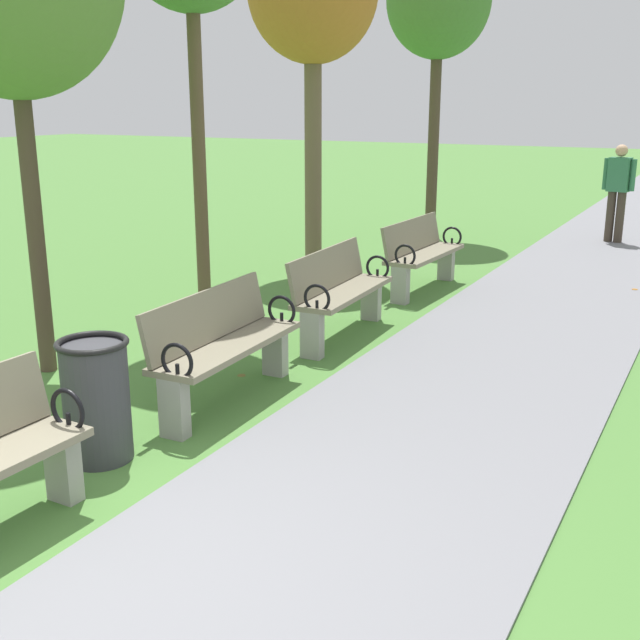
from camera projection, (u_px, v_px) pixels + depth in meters
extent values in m
plane|color=#4C7F38|center=(41.00, 568.00, 4.06)|extent=(80.00, 80.00, 0.00)
cube|color=#99968E|center=(63.00, 466.00, 4.71)|extent=(0.20, 0.12, 0.45)
torus|color=black|center=(68.00, 410.00, 4.60)|extent=(0.27, 0.04, 0.27)
cylinder|color=black|center=(69.00, 423.00, 4.62)|extent=(0.03, 0.03, 0.12)
cube|color=gray|center=(229.00, 346.00, 6.17)|extent=(0.50, 1.62, 0.05)
cube|color=gray|center=(208.00, 316.00, 6.19)|extent=(0.18, 1.60, 0.40)
cube|color=#99968E|center=(174.00, 408.00, 5.59)|extent=(0.20, 0.13, 0.45)
cube|color=#99968E|center=(275.00, 350.00, 6.87)|extent=(0.20, 0.13, 0.45)
torus|color=black|center=(177.00, 361.00, 5.45)|extent=(0.27, 0.04, 0.27)
cylinder|color=black|center=(178.00, 372.00, 5.47)|extent=(0.03, 0.03, 0.12)
torus|color=black|center=(282.00, 311.00, 6.77)|extent=(0.27, 0.04, 0.27)
cylinder|color=black|center=(282.00, 319.00, 6.79)|extent=(0.03, 0.03, 0.12)
cube|color=gray|center=(344.00, 292.00, 7.90)|extent=(0.51, 1.62, 0.05)
cube|color=gray|center=(327.00, 269.00, 7.92)|extent=(0.20, 1.60, 0.40)
cube|color=#99968E|center=(312.00, 335.00, 7.33)|extent=(0.21, 0.13, 0.45)
cube|color=#99968E|center=(371.00, 300.00, 8.61)|extent=(0.21, 0.13, 0.45)
torus|color=black|center=(317.00, 298.00, 7.18)|extent=(0.27, 0.04, 0.27)
cylinder|color=black|center=(317.00, 307.00, 7.21)|extent=(0.03, 0.03, 0.12)
torus|color=black|center=(378.00, 267.00, 8.50)|extent=(0.27, 0.04, 0.27)
cylinder|color=black|center=(377.00, 275.00, 8.53)|extent=(0.03, 0.03, 0.12)
cube|color=gray|center=(425.00, 254.00, 9.85)|extent=(0.50, 1.61, 0.05)
cube|color=gray|center=(412.00, 235.00, 9.88)|extent=(0.18, 1.60, 0.40)
cube|color=#99968E|center=(400.00, 285.00, 9.30)|extent=(0.20, 0.13, 0.45)
cube|color=#99968E|center=(446.00, 263.00, 10.53)|extent=(0.20, 0.13, 0.45)
torus|color=black|center=(405.00, 256.00, 9.15)|extent=(0.27, 0.04, 0.27)
cylinder|color=black|center=(405.00, 262.00, 9.18)|extent=(0.03, 0.03, 0.12)
torus|color=black|center=(452.00, 237.00, 10.42)|extent=(0.27, 0.04, 0.27)
cylinder|color=black|center=(452.00, 243.00, 10.44)|extent=(0.03, 0.03, 0.12)
cylinder|color=#4C3D2D|center=(34.00, 221.00, 6.69)|extent=(0.15, 0.15, 2.70)
cylinder|color=brown|center=(199.00, 164.00, 7.93)|extent=(0.14, 0.14, 3.43)
cylinder|color=brown|center=(313.00, 157.00, 10.90)|extent=(0.24, 0.24, 3.15)
cylinder|color=#4C3D2D|center=(433.00, 140.00, 13.56)|extent=(0.19, 0.19, 3.34)
cylinder|color=#3D3328|center=(610.00, 216.00, 13.25)|extent=(0.14, 0.14, 0.85)
cylinder|color=#3D3328|center=(620.00, 217.00, 13.16)|extent=(0.14, 0.14, 0.85)
cube|color=#33724C|center=(619.00, 175.00, 13.01)|extent=(0.37, 0.27, 0.56)
sphere|color=tan|center=(622.00, 151.00, 12.90)|extent=(0.20, 0.20, 0.20)
cylinder|color=#33724C|center=(606.00, 174.00, 13.14)|extent=(0.09, 0.09, 0.52)
cylinder|color=#33724C|center=(633.00, 175.00, 12.88)|extent=(0.09, 0.09, 0.52)
cylinder|color=#38383D|center=(97.00, 403.00, 5.21)|extent=(0.44, 0.44, 0.80)
torus|color=black|center=(92.00, 343.00, 5.10)|extent=(0.48, 0.48, 0.04)
cylinder|color=#AD6B23|center=(50.00, 364.00, 7.20)|extent=(0.13, 0.13, 0.00)
cylinder|color=#AD6B23|center=(416.00, 252.00, 12.54)|extent=(0.17, 0.17, 0.00)
cylinder|color=gold|center=(428.00, 256.00, 12.16)|extent=(0.12, 0.12, 0.00)
cylinder|color=#BC842D|center=(407.00, 245.00, 13.08)|extent=(0.11, 0.11, 0.00)
cylinder|color=#AD6B23|center=(635.00, 289.00, 9.96)|extent=(0.09, 0.09, 0.00)
cylinder|color=#BC842D|center=(342.00, 269.00, 11.23)|extent=(0.09, 0.09, 0.00)
cylinder|color=brown|center=(241.00, 375.00, 6.91)|extent=(0.08, 0.08, 0.00)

